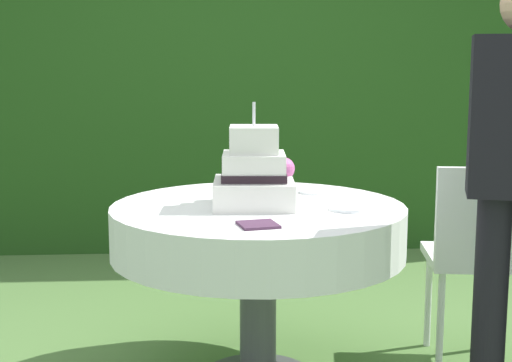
% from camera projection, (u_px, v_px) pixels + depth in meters
% --- Properties ---
extents(foliage_hedge, '(5.05, 0.45, 2.89)m').
position_uv_depth(foliage_hedge, '(235.00, 42.00, 5.16)').
color(foliage_hedge, '#234C19').
rests_on(foliage_hedge, ground_plane).
extents(cake_table, '(1.18, 1.18, 0.74)m').
position_uv_depth(cake_table, '(258.00, 232.00, 3.00)').
color(cake_table, '#4C4C51').
rests_on(cake_table, ground_plane).
extents(wedding_cake, '(0.34, 0.33, 0.41)m').
position_uv_depth(wedding_cake, '(255.00, 175.00, 2.94)').
color(wedding_cake, white).
rests_on(wedding_cake, cake_table).
extents(serving_plate_near, '(0.15, 0.15, 0.01)m').
position_uv_depth(serving_plate_near, '(348.00, 209.00, 2.88)').
color(serving_plate_near, white).
rests_on(serving_plate_near, cake_table).
extents(serving_plate_far, '(0.13, 0.13, 0.01)m').
position_uv_depth(serving_plate_far, '(237.00, 185.00, 3.44)').
color(serving_plate_far, white).
rests_on(serving_plate_far, cake_table).
extents(serving_plate_left, '(0.14, 0.14, 0.01)m').
position_uv_depth(serving_plate_left, '(315.00, 192.00, 3.25)').
color(serving_plate_left, white).
rests_on(serving_plate_left, cake_table).
extents(napkin_stack, '(0.16, 0.16, 0.01)m').
position_uv_depth(napkin_stack, '(258.00, 225.00, 2.60)').
color(napkin_stack, '#4C2D47').
rests_on(napkin_stack, cake_table).
extents(garden_chair, '(0.45, 0.45, 0.89)m').
position_uv_depth(garden_chair, '(478.00, 246.00, 3.13)').
color(garden_chair, white).
rests_on(garden_chair, ground_plane).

